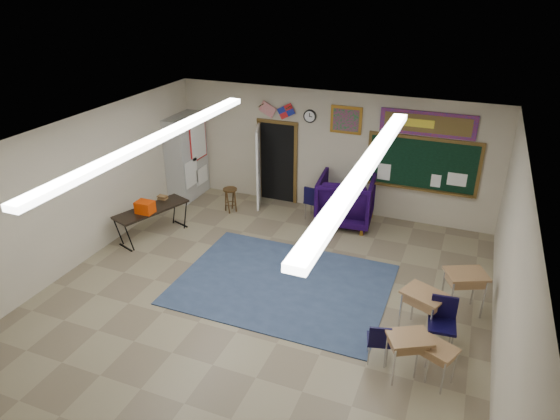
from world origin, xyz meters
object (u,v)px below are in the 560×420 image
at_px(student_desk_front_left, 422,310).
at_px(folding_table, 153,221).
at_px(student_desk_front_right, 463,290).
at_px(wooden_stool, 230,200).
at_px(wingback_armchair, 346,200).

relative_size(student_desk_front_left, folding_table, 0.45).
height_order(student_desk_front_right, folding_table, folding_table).
height_order(student_desk_front_left, wooden_stool, student_desk_front_left).
distance_m(student_desk_front_right, wooden_stool, 6.10).
xyz_separation_m(student_desk_front_right, folding_table, (-6.72, 0.35, -0.07)).
distance_m(student_desk_front_left, wooden_stool, 5.93).
relative_size(wingback_armchair, student_desk_front_right, 1.57).
bearing_deg(folding_table, wooden_stool, 80.66).
relative_size(student_desk_front_right, wooden_stool, 1.35).
bearing_deg(wingback_armchair, folding_table, 25.09).
bearing_deg(folding_table, student_desk_front_left, 8.79).
bearing_deg(folding_table, student_desk_front_right, 16.86).
bearing_deg(student_desk_front_left, folding_table, -167.67).
height_order(student_desk_front_right, wooden_stool, student_desk_front_right).
bearing_deg(folding_table, wingback_armchair, 50.87).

